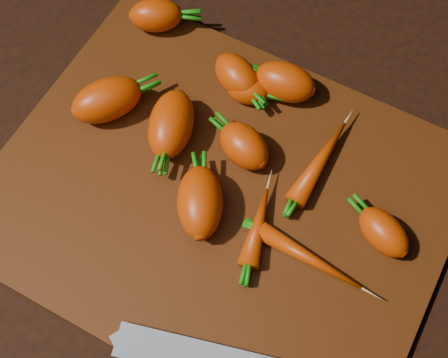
% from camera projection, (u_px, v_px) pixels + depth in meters
% --- Properties ---
extents(ground, '(2.00, 2.00, 0.01)m').
position_uv_depth(ground, '(220.00, 199.00, 0.71)').
color(ground, black).
extents(cutting_board, '(0.50, 0.40, 0.01)m').
position_uv_depth(cutting_board, '(220.00, 195.00, 0.70)').
color(cutting_board, '#4C220A').
rests_on(cutting_board, ground).
extents(carrot_0, '(0.08, 0.07, 0.04)m').
position_uv_depth(carrot_0, '(156.00, 15.00, 0.78)').
color(carrot_0, '#C13907').
rests_on(carrot_0, cutting_board).
extents(carrot_1, '(0.08, 0.06, 0.04)m').
position_uv_depth(carrot_1, '(244.00, 146.00, 0.70)').
color(carrot_1, '#C13907').
rests_on(carrot_1, cutting_board).
extents(carrot_2, '(0.08, 0.10, 0.05)m').
position_uv_depth(carrot_2, '(171.00, 124.00, 0.71)').
color(carrot_2, '#C13907').
rests_on(carrot_2, cutting_board).
extents(carrot_3, '(0.09, 0.10, 0.05)m').
position_uv_depth(carrot_3, '(200.00, 202.00, 0.67)').
color(carrot_3, '#C13907').
rests_on(carrot_3, cutting_board).
extents(carrot_4, '(0.08, 0.05, 0.05)m').
position_uv_depth(carrot_4, '(285.00, 82.00, 0.74)').
color(carrot_4, '#C13907').
rests_on(carrot_4, cutting_board).
extents(carrot_5, '(0.06, 0.05, 0.03)m').
position_uv_depth(carrot_5, '(248.00, 91.00, 0.74)').
color(carrot_5, '#C13907').
rests_on(carrot_5, cutting_board).
extents(carrot_6, '(0.07, 0.06, 0.04)m').
position_uv_depth(carrot_6, '(384.00, 232.00, 0.66)').
color(carrot_6, '#C13907').
rests_on(carrot_6, cutting_board).
extents(carrot_7, '(0.03, 0.12, 0.02)m').
position_uv_depth(carrot_7, '(320.00, 161.00, 0.70)').
color(carrot_7, '#C13907').
rests_on(carrot_7, cutting_board).
extents(carrot_8, '(0.12, 0.03, 0.02)m').
position_uv_depth(carrot_8, '(310.00, 259.00, 0.65)').
color(carrot_8, '#C13907').
rests_on(carrot_8, cutting_board).
extents(carrot_9, '(0.05, 0.09, 0.02)m').
position_uv_depth(carrot_9, '(258.00, 226.00, 0.67)').
color(carrot_9, '#C13907').
rests_on(carrot_9, cutting_board).
extents(carrot_10, '(0.08, 0.07, 0.04)m').
position_uv_depth(carrot_10, '(237.00, 76.00, 0.74)').
color(carrot_10, '#C13907').
rests_on(carrot_10, cutting_board).
extents(carrot_11, '(0.09, 0.10, 0.05)m').
position_uv_depth(carrot_11, '(107.00, 100.00, 0.72)').
color(carrot_11, '#C13907').
rests_on(carrot_11, cutting_board).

